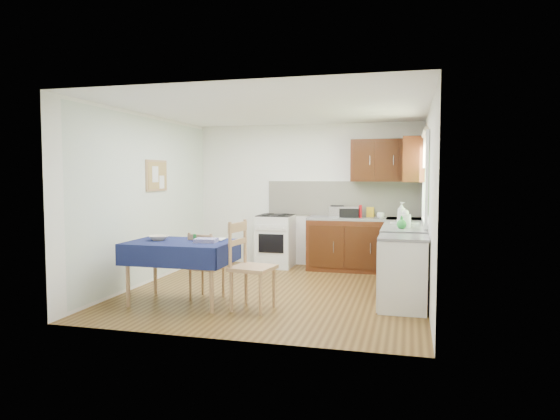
% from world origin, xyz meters
% --- Properties ---
extents(floor, '(4.20, 4.20, 0.00)m').
position_xyz_m(floor, '(0.00, 0.00, 0.00)').
color(floor, '#4F3315').
rests_on(floor, ground).
extents(ceiling, '(4.00, 4.20, 0.02)m').
position_xyz_m(ceiling, '(0.00, 0.00, 2.50)').
color(ceiling, white).
rests_on(ceiling, wall_back).
extents(wall_back, '(4.00, 0.02, 2.50)m').
position_xyz_m(wall_back, '(0.00, 2.10, 1.25)').
color(wall_back, white).
rests_on(wall_back, ground).
extents(wall_front, '(4.00, 0.02, 2.50)m').
position_xyz_m(wall_front, '(0.00, -2.10, 1.25)').
color(wall_front, white).
rests_on(wall_front, ground).
extents(wall_left, '(0.02, 4.20, 2.50)m').
position_xyz_m(wall_left, '(-2.00, 0.00, 1.25)').
color(wall_left, silver).
rests_on(wall_left, ground).
extents(wall_right, '(0.02, 4.20, 2.50)m').
position_xyz_m(wall_right, '(2.00, 0.00, 1.25)').
color(wall_right, white).
rests_on(wall_right, ground).
extents(base_cabinets, '(1.90, 2.30, 0.86)m').
position_xyz_m(base_cabinets, '(1.36, 1.26, 0.43)').
color(base_cabinets, '#351A09').
rests_on(base_cabinets, ground).
extents(worktop_back, '(1.90, 0.60, 0.04)m').
position_xyz_m(worktop_back, '(1.05, 1.80, 0.88)').
color(worktop_back, slate).
rests_on(worktop_back, base_cabinets).
extents(worktop_right, '(0.60, 1.70, 0.04)m').
position_xyz_m(worktop_right, '(1.70, 0.65, 0.88)').
color(worktop_right, slate).
rests_on(worktop_right, base_cabinets).
extents(worktop_corner, '(0.60, 0.60, 0.04)m').
position_xyz_m(worktop_corner, '(1.70, 1.80, 0.88)').
color(worktop_corner, slate).
rests_on(worktop_corner, base_cabinets).
extents(splashback, '(2.70, 0.02, 0.60)m').
position_xyz_m(splashback, '(0.65, 2.08, 1.20)').
color(splashback, white).
rests_on(splashback, wall_back).
extents(upper_cabinets, '(1.20, 0.85, 0.70)m').
position_xyz_m(upper_cabinets, '(1.52, 1.80, 1.85)').
color(upper_cabinets, '#351A09').
rests_on(upper_cabinets, wall_back).
extents(stove, '(0.60, 0.61, 0.92)m').
position_xyz_m(stove, '(-0.50, 1.80, 0.46)').
color(stove, white).
rests_on(stove, ground).
extents(window, '(0.04, 1.48, 1.26)m').
position_xyz_m(window, '(1.97, 0.70, 1.65)').
color(window, '#325824').
rests_on(window, wall_right).
extents(fridge, '(0.58, 0.60, 0.89)m').
position_xyz_m(fridge, '(1.70, -0.55, 0.44)').
color(fridge, white).
rests_on(fridge, ground).
extents(corkboard, '(0.04, 0.62, 0.47)m').
position_xyz_m(corkboard, '(-1.97, 0.30, 1.60)').
color(corkboard, '#A37251').
rests_on(corkboard, wall_left).
extents(dining_table, '(1.29, 0.87, 0.78)m').
position_xyz_m(dining_table, '(-1.00, -0.92, 0.68)').
color(dining_table, '#101942').
rests_on(dining_table, ground).
extents(chair_far, '(0.43, 0.43, 0.87)m').
position_xyz_m(chair_far, '(-0.78, -0.66, 0.46)').
color(chair_far, '#A37251').
rests_on(chair_far, ground).
extents(chair_near, '(0.54, 0.54, 1.06)m').
position_xyz_m(chair_near, '(-0.08, -0.98, 0.56)').
color(chair_near, '#A37251').
rests_on(chair_near, ground).
extents(toaster, '(0.26, 0.16, 0.20)m').
position_xyz_m(toaster, '(0.59, 1.76, 0.99)').
color(toaster, '#B1B0B5').
rests_on(toaster, worktop_back).
extents(sandwich_press, '(0.32, 0.27, 0.18)m').
position_xyz_m(sandwich_press, '(0.79, 1.80, 0.99)').
color(sandwich_press, black).
rests_on(sandwich_press, worktop_back).
extents(sauce_bottle, '(0.05, 0.05, 0.21)m').
position_xyz_m(sauce_bottle, '(0.98, 1.73, 1.01)').
color(sauce_bottle, red).
rests_on(sauce_bottle, worktop_back).
extents(yellow_packet, '(0.12, 0.08, 0.16)m').
position_xyz_m(yellow_packet, '(1.12, 1.94, 0.98)').
color(yellow_packet, gold).
rests_on(yellow_packet, worktop_back).
extents(dish_rack, '(0.41, 0.31, 0.20)m').
position_xyz_m(dish_rack, '(1.70, 0.77, 0.92)').
color(dish_rack, '#98989D').
rests_on(dish_rack, worktop_right).
extents(kettle, '(0.14, 0.14, 0.24)m').
position_xyz_m(kettle, '(1.71, 0.33, 1.01)').
color(kettle, white).
rests_on(kettle, worktop_right).
extents(cup, '(0.14, 0.14, 0.10)m').
position_xyz_m(cup, '(1.31, 1.67, 0.95)').
color(cup, silver).
rests_on(cup, worktop_back).
extents(soap_bottle_a, '(0.18, 0.18, 0.32)m').
position_xyz_m(soap_bottle_a, '(1.65, 0.75, 1.06)').
color(soap_bottle_a, white).
rests_on(soap_bottle_a, worktop_right).
extents(soap_bottle_b, '(0.12, 0.12, 0.18)m').
position_xyz_m(soap_bottle_b, '(1.70, 1.23, 0.99)').
color(soap_bottle_b, '#1B64A1').
rests_on(soap_bottle_b, worktop_right).
extents(soap_bottle_c, '(0.18, 0.18, 0.17)m').
position_xyz_m(soap_bottle_c, '(1.66, 0.17, 0.98)').
color(soap_bottle_c, green).
rests_on(soap_bottle_c, worktop_right).
extents(plate_bowl, '(0.33, 0.33, 0.06)m').
position_xyz_m(plate_bowl, '(-1.31, -0.89, 0.81)').
color(plate_bowl, beige).
rests_on(plate_bowl, dining_table).
extents(book, '(0.21, 0.27, 0.02)m').
position_xyz_m(book, '(-0.69, -0.71, 0.79)').
color(book, white).
rests_on(book, dining_table).
extents(spice_jar, '(0.04, 0.04, 0.08)m').
position_xyz_m(spice_jar, '(-0.86, -0.79, 0.82)').
color(spice_jar, '#248530').
rests_on(spice_jar, dining_table).
extents(tea_towel, '(0.29, 0.23, 0.05)m').
position_xyz_m(tea_towel, '(-0.66, -0.92, 0.81)').
color(tea_towel, '#2D2792').
rests_on(tea_towel, dining_table).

